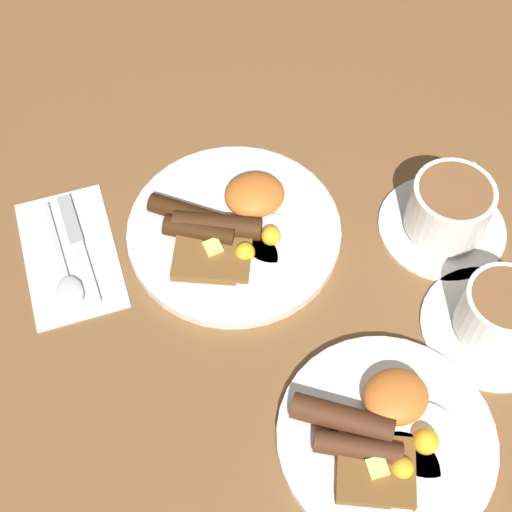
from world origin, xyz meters
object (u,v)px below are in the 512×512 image
Objects in this scene: teacup_far at (498,315)px; teacup_near at (448,211)px; breakfast_plate_near at (233,229)px; breakfast_plate_far at (385,436)px; knife at (77,243)px; spoon at (67,280)px.

teacup_near is at bearing -93.61° from teacup_far.
teacup_near is 1.00× the size of teacup_far.
breakfast_plate_far is at bearing 103.81° from breakfast_plate_near.
breakfast_plate_near is at bearing 73.50° from knife.
breakfast_plate_far reaches higher than spoon.
knife is (0.19, -0.05, -0.01)m from breakfast_plate_near.
teacup_near is 0.46m from knife.
knife is (0.26, -0.35, -0.01)m from breakfast_plate_far.
breakfast_plate_far is 0.19m from teacup_far.
breakfast_plate_near is 1.55× the size of knife.
breakfast_plate_far is at bearing 51.77° from teacup_near.
knife is at bearing -13.47° from breakfast_plate_near.
knife is (0.43, -0.26, -0.02)m from teacup_far.
breakfast_plate_near is 1.15× the size of breakfast_plate_far.
breakfast_plate_far is (-0.07, 0.30, -0.00)m from breakfast_plate_near.
breakfast_plate_far is at bearing 25.99° from teacup_far.
breakfast_plate_far is at bearing 40.94° from spoon.
teacup_far reaches higher than knife.
teacup_near is at bearing 164.49° from breakfast_plate_near.
teacup_near is 0.98× the size of spoon.
teacup_far reaches higher than spoon.
knife is 1.05× the size of spoon.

